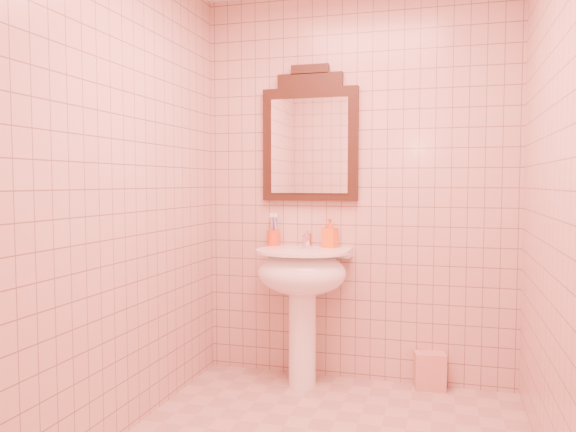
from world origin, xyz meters
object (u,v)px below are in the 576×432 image
(pedestal_sink, at_px, (302,282))
(toothbrush_cup, at_px, (274,237))
(mirror, at_px, (310,138))
(towel, at_px, (430,371))
(soap_dispenser, at_px, (330,233))

(pedestal_sink, height_order, toothbrush_cup, toothbrush_cup)
(pedestal_sink, distance_m, mirror, 0.93)
(toothbrush_cup, relative_size, towel, 0.84)
(mirror, xyz_separation_m, towel, (0.78, -0.03, -1.45))
(soap_dispenser, xyz_separation_m, towel, (0.64, 0.01, -0.84))
(soap_dispenser, relative_size, towel, 0.83)
(towel, bearing_deg, soap_dispenser, -179.49)
(towel, bearing_deg, toothbrush_cup, 179.76)
(pedestal_sink, xyz_separation_m, toothbrush_cup, (-0.24, 0.17, 0.26))
(mirror, relative_size, toothbrush_cup, 4.61)
(pedestal_sink, height_order, soap_dispenser, soap_dispenser)
(toothbrush_cup, height_order, towel, toothbrush_cup)
(toothbrush_cup, height_order, soap_dispenser, toothbrush_cup)
(pedestal_sink, height_order, towel, pedestal_sink)
(pedestal_sink, bearing_deg, mirror, 90.00)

